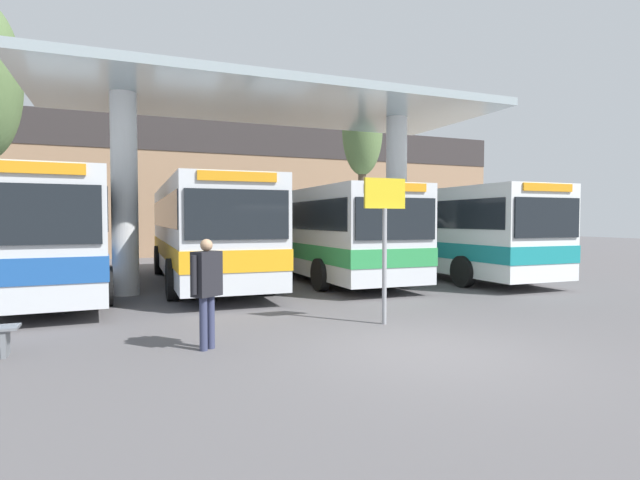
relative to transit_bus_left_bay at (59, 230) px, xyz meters
The scene contains 11 objects.
ground_plane 12.05m from the transit_bus_left_bay, 58.90° to the right, with size 100.00×100.00×0.00m, color #565456.
townhouse_backdrop 14.09m from the transit_bus_left_bay, 63.54° to the left, with size 40.00×0.58×7.79m.
station_canopy 7.24m from the transit_bus_left_bay, 17.88° to the right, with size 13.66×5.83×5.81m.
transit_bus_left_bay is the anchor object (origin of this frame).
transit_bus_center_bay 4.29m from the transit_bus_left_bay, ahead, with size 3.04×11.53×3.21m.
transit_bus_right_bay 8.44m from the transit_bus_left_bay, ahead, with size 2.93×11.11×3.08m.
transit_bus_far_right_bay 12.86m from the transit_bus_left_bay, ahead, with size 2.89×10.71×3.13m.
info_sign_platform 10.44m from the transit_bus_left_bay, 51.16° to the right, with size 0.90×0.09×2.91m.
pedestrian_waiting 9.28m from the transit_bus_left_bay, 71.51° to the right, with size 0.59×0.48×1.78m.
poplar_tree_behind_right 13.95m from the transit_bus_left_bay, 19.77° to the left, with size 1.91×1.91×8.41m.
parked_car_street 12.87m from the transit_bus_left_bay, 43.57° to the left, with size 4.23×2.30×2.10m.
Camera 1 is at (-4.54, -6.61, 2.08)m, focal length 28.00 mm.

